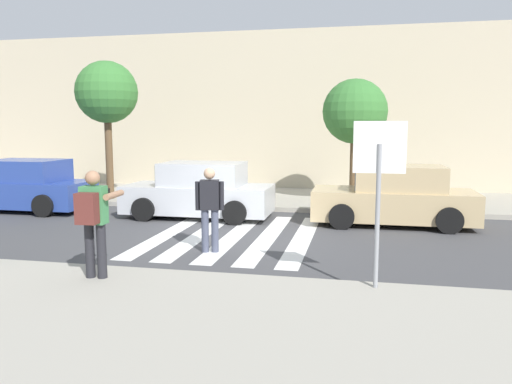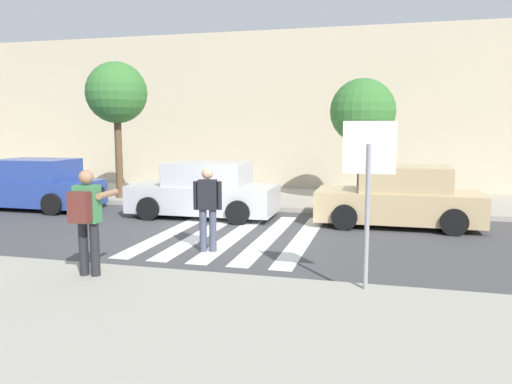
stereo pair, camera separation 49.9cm
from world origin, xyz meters
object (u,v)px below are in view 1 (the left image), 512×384
Objects in this scene: stop_sign at (379,168)px; parked_car_silver at (200,192)px; pedestrian_crossing at (210,205)px; street_tree_west at (107,93)px; parked_car_blue at (24,187)px; parked_car_tan at (394,197)px; photographer_with_backpack at (93,215)px; street_tree_center at (355,112)px.

stop_sign is 7.49m from parked_car_silver.
street_tree_west is at bearing 132.53° from pedestrian_crossing.
street_tree_west is (-5.23, 5.70, 2.64)m from pedestrian_crossing.
stop_sign is 3.94m from pedestrian_crossing.
stop_sign is 11.80m from parked_car_blue.
parked_car_blue is 1.00× the size of parked_car_silver.
parked_car_tan is at bearing 0.00° from parked_car_blue.
street_tree_west is at bearing 152.26° from parked_car_silver.
street_tree_west is at bearing 116.50° from photographer_with_backpack.
street_tree_west reaches higher than stop_sign.
parked_car_tan is (4.99, 6.20, -0.44)m from photographer_with_backpack.
parked_car_tan is at bearing -12.40° from street_tree_west.
street_tree_west reaches higher than parked_car_tan.
parked_car_blue is at bearing 150.70° from stop_sign.
parked_car_silver is (-1.43, 3.70, -0.25)m from pedestrian_crossing.
photographer_with_backpack is 7.97m from parked_car_tan.
street_tree_center reaches higher than parked_car_silver.
pedestrian_crossing is 0.42× the size of parked_car_silver.
parked_car_blue is 10.38m from street_tree_center.
street_tree_center is at bearing 32.68° from parked_car_silver.
stop_sign is 0.61× the size of parked_car_tan.
photographer_with_backpack is 2.75m from pedestrian_crossing.
pedestrian_crossing is at bearing -68.86° from parked_car_silver.
photographer_with_backpack is at bearing -46.57° from parked_car_blue.
stop_sign is 0.61× the size of parked_car_blue.
parked_car_blue is (-5.87, 6.20, -0.44)m from photographer_with_backpack.
photographer_with_backpack reaches higher than parked_car_blue.
pedestrian_crossing is at bearing -27.85° from parked_car_blue.
parked_car_silver is 5.28m from parked_car_tan.
street_tree_west is at bearing 167.60° from parked_car_tan.
parked_car_silver is 5.17m from street_tree_west.
stop_sign reaches higher than parked_car_silver.
stop_sign is at bearing -96.22° from parked_car_tan.
stop_sign is 0.64× the size of street_tree_center.
street_tree_center is (2.76, 6.39, 2.00)m from pedestrian_crossing.
parked_car_tan is (3.85, 3.70, -0.25)m from pedestrian_crossing.
photographer_with_backpack is at bearing -113.70° from street_tree_center.
street_tree_west reaches higher than parked_car_silver.
street_tree_west is at bearing -175.06° from street_tree_center.
photographer_with_backpack reaches higher than pedestrian_crossing.
photographer_with_backpack is 9.48m from street_tree_west.
street_tree_west is (-3.80, 2.00, 2.89)m from parked_car_silver.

